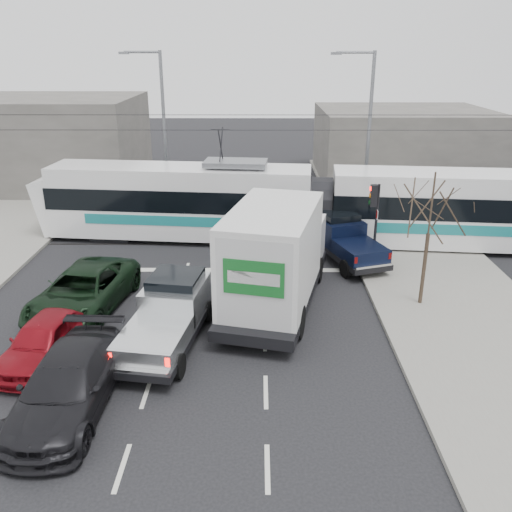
{
  "coord_description": "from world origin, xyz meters",
  "views": [
    {
      "loc": [
        1.48,
        -15.98,
        9.2
      ],
      "look_at": [
        1.39,
        3.08,
        1.8
      ],
      "focal_mm": 38.0,
      "sensor_mm": 36.0,
      "label": 1
    }
  ],
  "objects_px": {
    "bare_tree": "(431,210)",
    "dark_car": "(68,385)",
    "street_lamp_far": "(161,122)",
    "red_car": "(45,340)",
    "traffic_signal": "(374,207)",
    "silver_pickup": "(170,312)",
    "green_car": "(83,291)",
    "navy_pickup": "(344,239)",
    "box_truck": "(276,257)",
    "street_lamp_near": "(366,127)",
    "tram": "(320,205)"
  },
  "relations": [
    {
      "from": "traffic_signal",
      "to": "red_car",
      "type": "relative_size",
      "value": 0.86
    },
    {
      "from": "street_lamp_near",
      "to": "red_car",
      "type": "height_order",
      "value": "street_lamp_near"
    },
    {
      "from": "navy_pickup",
      "to": "red_car",
      "type": "bearing_deg",
      "value": -159.42
    },
    {
      "from": "navy_pickup",
      "to": "red_car",
      "type": "relative_size",
      "value": 1.25
    },
    {
      "from": "tram",
      "to": "navy_pickup",
      "type": "relative_size",
      "value": 5.17
    },
    {
      "from": "traffic_signal",
      "to": "silver_pickup",
      "type": "bearing_deg",
      "value": -140.48
    },
    {
      "from": "street_lamp_far",
      "to": "red_car",
      "type": "distance_m",
      "value": 17.89
    },
    {
      "from": "silver_pickup",
      "to": "red_car",
      "type": "height_order",
      "value": "silver_pickup"
    },
    {
      "from": "red_car",
      "to": "dark_car",
      "type": "bearing_deg",
      "value": -48.78
    },
    {
      "from": "tram",
      "to": "red_car",
      "type": "relative_size",
      "value": 6.46
    },
    {
      "from": "tram",
      "to": "green_car",
      "type": "xyz_separation_m",
      "value": [
        -9.47,
        -7.54,
        -1.16
      ]
    },
    {
      "from": "street_lamp_near",
      "to": "bare_tree",
      "type": "bearing_deg",
      "value": -88.58
    },
    {
      "from": "traffic_signal",
      "to": "street_lamp_far",
      "type": "height_order",
      "value": "street_lamp_far"
    },
    {
      "from": "street_lamp_near",
      "to": "tram",
      "type": "distance_m",
      "value": 6.09
    },
    {
      "from": "bare_tree",
      "to": "street_lamp_far",
      "type": "relative_size",
      "value": 0.56
    },
    {
      "from": "street_lamp_near",
      "to": "navy_pickup",
      "type": "bearing_deg",
      "value": -105.97
    },
    {
      "from": "dark_car",
      "to": "bare_tree",
      "type": "bearing_deg",
      "value": 31.1
    },
    {
      "from": "silver_pickup",
      "to": "navy_pickup",
      "type": "xyz_separation_m",
      "value": [
        6.82,
        7.31,
        0.01
      ]
    },
    {
      "from": "box_truck",
      "to": "green_car",
      "type": "xyz_separation_m",
      "value": [
        -7.1,
        -0.43,
        -1.19
      ]
    },
    {
      "from": "traffic_signal",
      "to": "tram",
      "type": "bearing_deg",
      "value": 122.28
    },
    {
      "from": "bare_tree",
      "to": "navy_pickup",
      "type": "xyz_separation_m",
      "value": [
        -2.2,
        4.8,
        -2.77
      ]
    },
    {
      "from": "tram",
      "to": "silver_pickup",
      "type": "distance_m",
      "value": 11.35
    },
    {
      "from": "green_car",
      "to": "red_car",
      "type": "bearing_deg",
      "value": -84.47
    },
    {
      "from": "street_lamp_near",
      "to": "tram",
      "type": "height_order",
      "value": "street_lamp_near"
    },
    {
      "from": "box_truck",
      "to": "street_lamp_far",
      "type": "bearing_deg",
      "value": 128.65
    },
    {
      "from": "traffic_signal",
      "to": "tram",
      "type": "relative_size",
      "value": 0.13
    },
    {
      "from": "tram",
      "to": "silver_pickup",
      "type": "xyz_separation_m",
      "value": [
        -5.92,
        -9.63,
        -0.94
      ]
    },
    {
      "from": "street_lamp_near",
      "to": "dark_car",
      "type": "height_order",
      "value": "street_lamp_near"
    },
    {
      "from": "street_lamp_far",
      "to": "navy_pickup",
      "type": "relative_size",
      "value": 1.72
    },
    {
      "from": "street_lamp_near",
      "to": "street_lamp_far",
      "type": "height_order",
      "value": "same"
    },
    {
      "from": "bare_tree",
      "to": "street_lamp_near",
      "type": "relative_size",
      "value": 0.56
    },
    {
      "from": "silver_pickup",
      "to": "box_truck",
      "type": "bearing_deg",
      "value": 44.17
    },
    {
      "from": "street_lamp_far",
      "to": "box_truck",
      "type": "xyz_separation_m",
      "value": [
        6.32,
        -13.5,
        -3.13
      ]
    },
    {
      "from": "street_lamp_far",
      "to": "box_truck",
      "type": "distance_m",
      "value": 15.23
    },
    {
      "from": "street_lamp_far",
      "to": "silver_pickup",
      "type": "xyz_separation_m",
      "value": [
        2.76,
        -16.01,
        -4.09
      ]
    },
    {
      "from": "bare_tree",
      "to": "dark_car",
      "type": "bearing_deg",
      "value": -150.62
    },
    {
      "from": "box_truck",
      "to": "green_car",
      "type": "distance_m",
      "value": 7.22
    },
    {
      "from": "navy_pickup",
      "to": "traffic_signal",
      "type": "bearing_deg",
      "value": -55.55
    },
    {
      "from": "red_car",
      "to": "navy_pickup",
      "type": "bearing_deg",
      "value": 48.92
    },
    {
      "from": "tram",
      "to": "box_truck",
      "type": "distance_m",
      "value": 7.5
    },
    {
      "from": "silver_pickup",
      "to": "dark_car",
      "type": "height_order",
      "value": "silver_pickup"
    },
    {
      "from": "silver_pickup",
      "to": "box_truck",
      "type": "distance_m",
      "value": 4.46
    },
    {
      "from": "silver_pickup",
      "to": "navy_pickup",
      "type": "bearing_deg",
      "value": 55.92
    },
    {
      "from": "traffic_signal",
      "to": "box_truck",
      "type": "distance_m",
      "value": 5.94
    },
    {
      "from": "street_lamp_far",
      "to": "tram",
      "type": "distance_m",
      "value": 11.23
    },
    {
      "from": "street_lamp_far",
      "to": "tram",
      "type": "height_order",
      "value": "street_lamp_far"
    },
    {
      "from": "bare_tree",
      "to": "silver_pickup",
      "type": "xyz_separation_m",
      "value": [
        -9.02,
        -2.51,
        -2.77
      ]
    },
    {
      "from": "navy_pickup",
      "to": "dark_car",
      "type": "distance_m",
      "value": 14.3
    },
    {
      "from": "traffic_signal",
      "to": "street_lamp_far",
      "type": "relative_size",
      "value": 0.4
    },
    {
      "from": "red_car",
      "to": "silver_pickup",
      "type": "bearing_deg",
      "value": 29.01
    }
  ]
}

